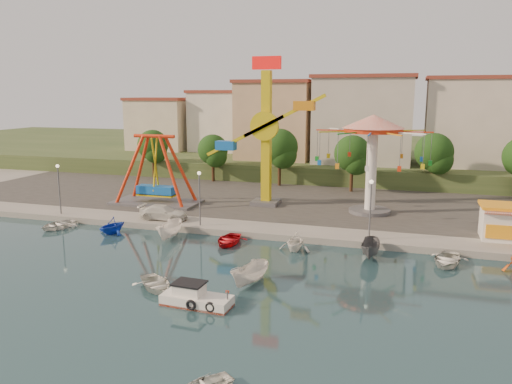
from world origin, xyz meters
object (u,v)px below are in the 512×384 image
at_px(kamikaze_tower, 270,137).
at_px(cabin_motorboat, 195,299).
at_px(pirate_ship_ride, 155,171).
at_px(wave_swinger, 373,142).
at_px(skiff, 250,275).
at_px(van, 163,212).
at_px(rowboat_a, 156,284).

relative_size(kamikaze_tower, cabin_motorboat, 3.62).
xyz_separation_m(pirate_ship_ride, kamikaze_tower, (12.70, 3.07, 3.93)).
relative_size(wave_swinger, cabin_motorboat, 2.55).
bearing_deg(skiff, van, 152.97).
distance_m(cabin_motorboat, rowboat_a, 4.00).
height_order(skiff, van, van).
distance_m(pirate_ship_ride, rowboat_a, 24.98).
bearing_deg(wave_swinger, kamikaze_tower, 178.04).
bearing_deg(van, rowboat_a, -156.60).
xyz_separation_m(cabin_motorboat, skiff, (2.29, 4.22, 0.35)).
xyz_separation_m(wave_swinger, skiff, (-6.39, -21.85, -7.43)).
height_order(cabin_motorboat, rowboat_a, cabin_motorboat).
height_order(pirate_ship_ride, van, pirate_ship_ride).
height_order(wave_swinger, rowboat_a, wave_swinger).
relative_size(pirate_ship_ride, kamikaze_tower, 0.61).
xyz_separation_m(rowboat_a, van, (-7.37, 15.36, 0.94)).
distance_m(pirate_ship_ride, van, 8.25).
relative_size(pirate_ship_ride, cabin_motorboat, 2.20).
relative_size(pirate_ship_ride, skiff, 2.52).
height_order(kamikaze_tower, skiff, kamikaze_tower).
xyz_separation_m(pirate_ship_ride, wave_swinger, (23.91, 2.69, 3.80)).
relative_size(pirate_ship_ride, rowboat_a, 2.75).
bearing_deg(rowboat_a, cabin_motorboat, -72.66).
xyz_separation_m(kamikaze_tower, wave_swinger, (11.21, -0.38, -0.12)).
height_order(pirate_ship_ride, wave_swinger, wave_swinger).
bearing_deg(kamikaze_tower, skiff, -77.77).
xyz_separation_m(wave_swinger, rowboat_a, (-12.33, -24.45, -7.82)).
height_order(wave_swinger, van, wave_swinger).
xyz_separation_m(pirate_ship_ride, cabin_motorboat, (15.23, -23.39, -3.97)).
bearing_deg(rowboat_a, van, 66.98).
distance_m(wave_swinger, cabin_motorboat, 28.56).
bearing_deg(cabin_motorboat, skiff, 64.34).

